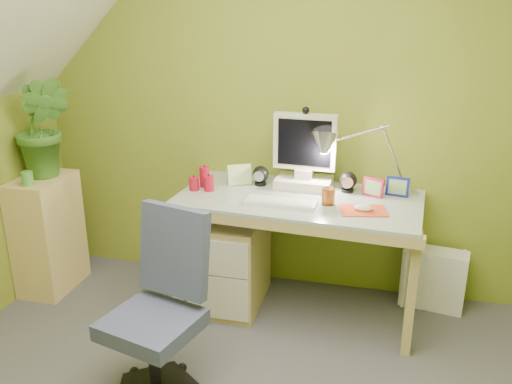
% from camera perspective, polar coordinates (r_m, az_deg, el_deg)
% --- Properties ---
extents(wall_back, '(3.20, 0.01, 2.40)m').
position_cam_1_polar(wall_back, '(3.46, 2.38, 8.72)').
color(wall_back, olive).
rests_on(wall_back, floor).
extents(desk, '(1.46, 0.81, 0.76)m').
position_cam_1_polar(desk, '(3.34, 4.36, -6.62)').
color(desk, tan).
rests_on(desk, floor).
extents(monitor, '(0.39, 0.24, 0.53)m').
position_cam_1_polar(monitor, '(3.29, 5.17, 4.87)').
color(monitor, beige).
rests_on(monitor, desk).
extents(speaker_left, '(0.10, 0.10, 0.12)m').
position_cam_1_polar(speaker_left, '(3.37, 0.48, 1.75)').
color(speaker_left, black).
rests_on(speaker_left, desk).
extents(speaker_right, '(0.12, 0.12, 0.13)m').
position_cam_1_polar(speaker_right, '(3.30, 9.66, 1.09)').
color(speaker_right, black).
rests_on(speaker_right, desk).
extents(keyboard, '(0.41, 0.15, 0.02)m').
position_cam_1_polar(keyboard, '(3.08, 2.64, -1.09)').
color(keyboard, white).
rests_on(keyboard, desk).
extents(mousepad, '(0.28, 0.22, 0.01)m').
position_cam_1_polar(mousepad, '(3.03, 11.21, -1.92)').
color(mousepad, '#CF4220').
rests_on(mousepad, desk).
extents(mouse, '(0.11, 0.07, 0.04)m').
position_cam_1_polar(mouse, '(3.03, 11.23, -1.66)').
color(mouse, silver).
rests_on(mouse, mousepad).
extents(amber_tumbler, '(0.09, 0.09, 0.10)m').
position_cam_1_polar(amber_tumbler, '(3.08, 7.62, -0.45)').
color(amber_tumbler, '#9C4816').
rests_on(amber_tumbler, desk).
extents(candle_cluster, '(0.17, 0.15, 0.13)m').
position_cam_1_polar(candle_cluster, '(3.32, -5.66, 1.40)').
color(candle_cluster, red).
rests_on(candle_cluster, desk).
extents(photo_frame_red, '(0.12, 0.07, 0.11)m').
position_cam_1_polar(photo_frame_red, '(3.26, 12.22, 0.50)').
color(photo_frame_red, '#BE1437').
rests_on(photo_frame_red, desk).
extents(photo_frame_blue, '(0.13, 0.04, 0.11)m').
position_cam_1_polar(photo_frame_blue, '(3.30, 14.67, 0.57)').
color(photo_frame_blue, navy).
rests_on(photo_frame_blue, desk).
extents(photo_frame_green, '(0.14, 0.09, 0.13)m').
position_cam_1_polar(photo_frame_green, '(3.38, -1.74, 1.85)').
color(photo_frame_green, beige).
rests_on(photo_frame_green, desk).
extents(desk_lamp, '(0.61, 0.37, 0.61)m').
position_cam_1_polar(desk_lamp, '(3.24, 13.10, 5.02)').
color(desk_lamp, '#B0B1B5').
rests_on(desk_lamp, desk).
extents(side_ledge, '(0.29, 0.45, 0.78)m').
position_cam_1_polar(side_ledge, '(3.85, -21.04, -4.12)').
color(side_ledge, '#D8B671').
rests_on(side_ledge, floor).
extents(potted_plant, '(0.40, 0.35, 0.64)m').
position_cam_1_polar(potted_plant, '(3.66, -21.49, 6.34)').
color(potted_plant, '#3F7727').
rests_on(potted_plant, side_ledge).
extents(green_cup, '(0.08, 0.08, 0.09)m').
position_cam_1_polar(green_cup, '(3.58, -22.93, 1.30)').
color(green_cup, '#56A544').
rests_on(green_cup, side_ledge).
extents(task_chair, '(0.56, 0.56, 0.83)m').
position_cam_1_polar(task_chair, '(2.66, -10.93, -13.49)').
color(task_chair, '#3D4464').
rests_on(task_chair, floor).
extents(radiator, '(0.41, 0.22, 0.39)m').
position_cam_1_polar(radiator, '(3.63, 18.16, -8.66)').
color(radiator, white).
rests_on(radiator, floor).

